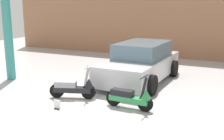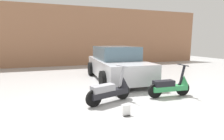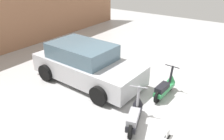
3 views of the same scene
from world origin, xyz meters
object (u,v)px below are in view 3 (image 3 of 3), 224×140
placard_near_left_scooter (168,133)px  car_rear_left (86,64)px  scooter_front_right (166,86)px  scooter_front_left (135,113)px

placard_near_left_scooter → car_rear_left: bearing=73.5°
scooter_front_right → placard_near_left_scooter: 2.11m
scooter_front_right → car_rear_left: size_ratio=0.32×
scooter_front_left → placard_near_left_scooter: 1.02m
scooter_front_left → scooter_front_right: 1.95m
scooter_front_left → placard_near_left_scooter: (0.05, -0.99, -0.25)m
car_rear_left → scooter_front_right: bearing=16.4°
scooter_front_right → placard_near_left_scooter: size_ratio=5.53×
scooter_front_left → car_rear_left: (1.19, 2.86, 0.35)m
scooter_front_right → car_rear_left: (-0.76, 2.96, 0.36)m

